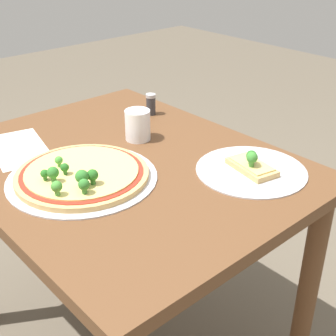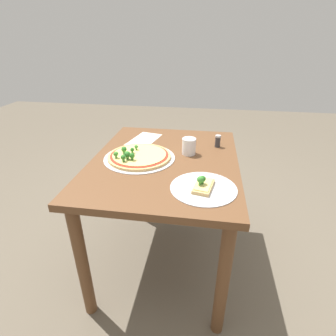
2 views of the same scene
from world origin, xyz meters
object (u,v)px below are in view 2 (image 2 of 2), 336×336
dining_table (165,177)px  pizza_tray_whole (139,156)px  pizza_tray_slice (203,187)px  drinking_cup (189,146)px  condiment_shaker (218,141)px

dining_table → pizza_tray_whole: 0.19m
pizza_tray_slice → drinking_cup: size_ratio=3.19×
drinking_cup → condiment_shaker: (0.13, -0.16, -0.01)m
pizza_tray_whole → pizza_tray_slice: (-0.27, -0.36, -0.00)m
pizza_tray_whole → condiment_shaker: condiment_shaker is taller
dining_table → condiment_shaker: size_ratio=13.65×
dining_table → pizza_tray_whole: (-0.01, 0.14, 0.12)m
pizza_tray_whole → drinking_cup: bearing=-69.4°
pizza_tray_slice → condiment_shaker: size_ratio=4.06×
dining_table → drinking_cup: 0.22m
dining_table → condiment_shaker: bearing=-52.5°
dining_table → pizza_tray_slice: 0.37m
drinking_cup → condiment_shaker: drinking_cup is taller
drinking_cup → dining_table: bearing=125.3°
pizza_tray_slice → condiment_shaker: (0.50, -0.07, 0.03)m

